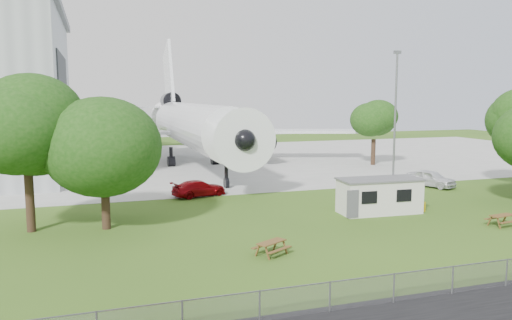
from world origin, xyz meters
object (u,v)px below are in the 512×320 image
object	(u,v)px
site_cabin	(380,196)
picnic_east	(502,226)
picnic_west	(271,255)
airliner	(192,123)

from	to	relation	value
site_cabin	picnic_east	xyz separation A→B (m)	(5.81, -5.93, -1.31)
site_cabin	picnic_west	xyz separation A→B (m)	(-11.10, -6.92, -1.31)
picnic_east	airliner	bearing A→B (deg)	102.92
airliner	picnic_east	xyz separation A→B (m)	(14.17, -36.68, -5.27)
picnic_west	site_cabin	bearing A→B (deg)	2.35
site_cabin	airliner	bearing A→B (deg)	105.20
airliner	picnic_west	size ratio (longest dim) A/B	26.52
picnic_west	picnic_east	size ratio (longest dim) A/B	1.00
airliner	picnic_west	distance (m)	38.14
airliner	picnic_west	bearing A→B (deg)	-94.17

